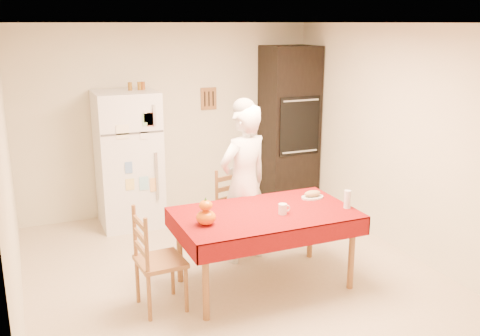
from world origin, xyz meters
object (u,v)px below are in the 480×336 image
chair_far (236,208)px  coffee_mug (283,209)px  dining_table (265,219)px  chair_left (153,257)px  pumpkin_lower (206,217)px  oven_cabinet (289,126)px  seated_woman (244,184)px  bread_plate (312,197)px  wine_glass (347,199)px  refrigerator (128,159)px

chair_far → coffee_mug: 1.03m
coffee_mug → dining_table: bearing=137.0°
chair_left → pumpkin_lower: size_ratio=5.31×
oven_cabinet → coffee_mug: (-1.30, -2.34, -0.29)m
chair_left → seated_woman: bearing=-63.6°
oven_cabinet → bread_plate: 2.21m
coffee_mug → bread_plate: size_ratio=0.42×
dining_table → seated_woman: (0.06, 0.64, 0.16)m
chair_left → oven_cabinet: bearing=-52.0°
bread_plate → coffee_mug: bearing=-148.9°
dining_table → chair_far: chair_far is taller
seated_woman → bread_plate: (0.57, -0.45, -0.08)m
dining_table → wine_glass: (0.79, -0.21, 0.16)m
seated_woman → bread_plate: 0.73m
refrigerator → oven_cabinet: oven_cabinet is taller
pumpkin_lower → bread_plate: 1.28m
bread_plate → pumpkin_lower: bearing=-167.6°
refrigerator → dining_table: size_ratio=1.00×
chair_left → coffee_mug: 1.27m
pumpkin_lower → dining_table: bearing=8.3°
refrigerator → pumpkin_lower: (0.23, -2.26, -0.02)m
chair_left → wine_glass: bearing=-98.9°
dining_table → wine_glass: size_ratio=9.66×
dining_table → pumpkin_lower: pumpkin_lower is taller
seated_woman → coffee_mug: (0.07, -0.76, -0.04)m
seated_woman → refrigerator: bearing=-77.2°
refrigerator → chair_left: 2.24m
dining_table → refrigerator: bearing=111.5°
oven_cabinet → pumpkin_lower: bearing=-131.6°
refrigerator → oven_cabinet: 2.29m
chair_left → wine_glass: chair_left is taller
pumpkin_lower → wine_glass: wine_glass is taller
wine_glass → bread_plate: 0.43m
seated_woman → coffee_mug: bearing=77.5°
refrigerator → coffee_mug: (0.98, -2.29, -0.04)m
seated_woman → coffee_mug: 0.76m
refrigerator → coffee_mug: size_ratio=17.00×
oven_cabinet → seated_woman: oven_cabinet is taller
dining_table → pumpkin_lower: size_ratio=9.50×
refrigerator → bread_plate: (1.48, -1.99, -0.08)m
oven_cabinet → coffee_mug: oven_cabinet is taller
dining_table → pumpkin_lower: (-0.62, -0.09, 0.14)m
coffee_mug → wine_glass: bearing=-7.6°
chair_far → chair_left: same height
seated_woman → wine_glass: bearing=113.0°
oven_cabinet → pumpkin_lower: (-2.05, -2.31, -0.27)m
chair_far → seated_woman: bearing=-104.8°
oven_cabinet → dining_table: bearing=-122.7°
chair_left → wine_glass: (1.89, -0.17, 0.34)m
pumpkin_lower → wine_glass: size_ratio=1.02×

